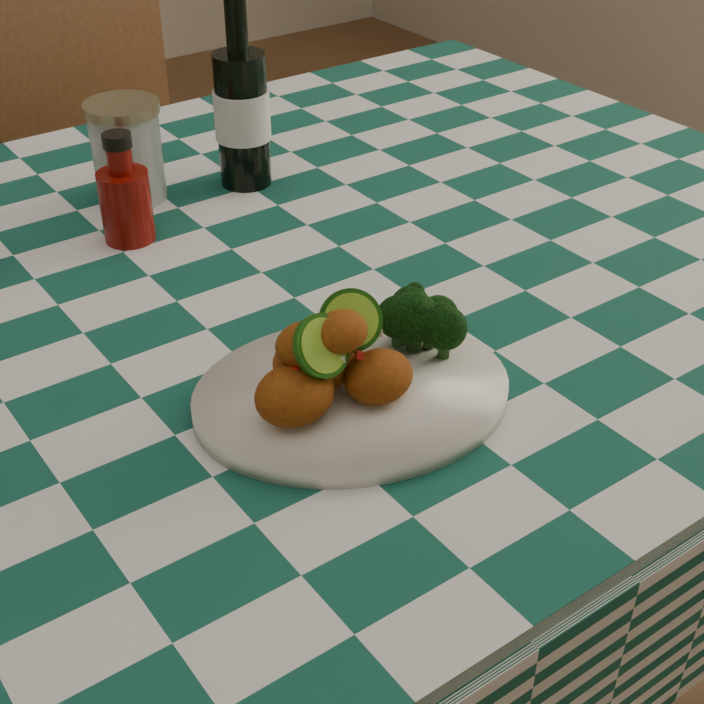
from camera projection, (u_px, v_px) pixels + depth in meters
dining_table at (208, 568)px, 1.23m from camera, size 1.66×1.06×0.79m
plate at (352, 395)px, 0.86m from camera, size 0.34×0.30×0.02m
fried_chicken_pile at (336, 354)px, 0.83m from camera, size 0.13×0.10×0.08m
broccoli_side at (429, 320)px, 0.90m from camera, size 0.07×0.07×0.06m
ketchup_bottle at (124, 188)px, 1.09m from camera, size 0.07×0.07×0.13m
mason_jar at (127, 151)px, 1.18m from camera, size 0.10×0.10×0.12m
beer_bottle at (241, 93)px, 1.19m from camera, size 0.08×0.08×0.24m
wooden_chair_right at (177, 244)px, 1.81m from camera, size 0.55×0.56×0.91m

